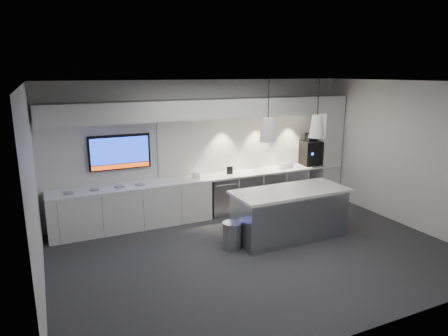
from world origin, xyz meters
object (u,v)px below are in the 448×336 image
wall_tv (120,152)px  bin (232,235)px  island (290,213)px  coffee_machine (311,152)px

wall_tv → bin: bearing=-52.8°
wall_tv → island: wall_tv is taller
island → coffee_machine: 2.68m
wall_tv → coffee_machine: size_ratio=1.58×
island → coffee_machine: size_ratio=2.87×
wall_tv → coffee_machine: wall_tv is taller
island → wall_tv: bearing=143.2°
bin → coffee_machine: size_ratio=0.63×
coffee_machine → island: bearing=-126.0°
island → bin: 1.26m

